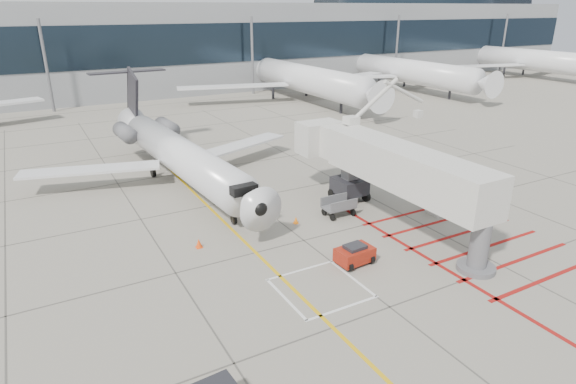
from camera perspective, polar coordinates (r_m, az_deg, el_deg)
ground_plane at (r=26.60m, az=6.35°, el=-9.13°), size 260.00×260.00×0.00m
regional_jet at (r=36.62m, az=-11.60°, el=5.74°), size 25.54×31.30×7.82m
jet_bridge at (r=30.61m, az=13.66°, el=1.82°), size 8.46×17.74×7.08m
pushback_tug at (r=27.00m, az=7.90°, el=-7.26°), size 2.14×1.42×1.20m
baggage_cart at (r=32.85m, az=6.04°, el=-1.70°), size 2.15×1.37×1.35m
ground_power_unit at (r=34.81m, az=17.91°, el=-1.06°), size 2.08×1.23×1.63m
cone_nose at (r=29.06m, az=-10.52°, el=-5.98°), size 0.40×0.40×0.56m
cone_side at (r=31.69m, az=0.94°, el=-3.34°), size 0.33×0.33×0.46m
terminal_building at (r=91.89m, az=-14.61°, el=16.48°), size 180.00×28.00×14.00m
terminal_glass_band at (r=78.36m, az=-11.86°, el=16.75°), size 180.00×0.10×6.00m
terminal_dome at (r=121.80m, az=15.41°, el=20.69°), size 40.00×28.00×28.00m
bg_aircraft_c at (r=74.89m, az=1.02°, el=15.45°), size 36.01×40.02×12.00m
bg_aircraft_d at (r=87.00m, az=13.32°, el=15.54°), size 34.52×38.35×11.51m
bg_aircraft_e at (r=111.39m, az=26.47°, el=15.27°), size 36.70×40.78×12.23m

